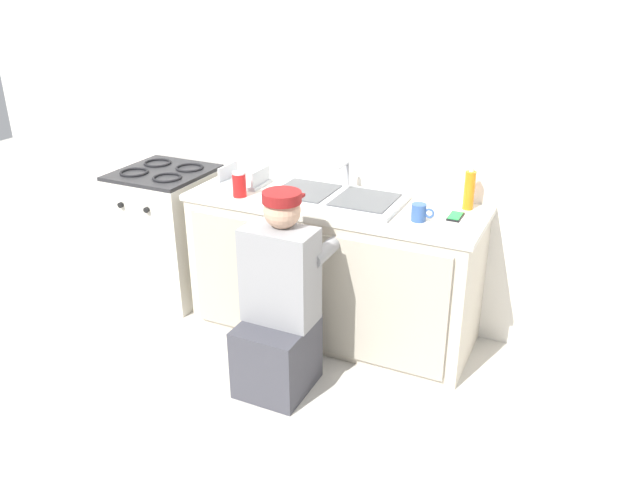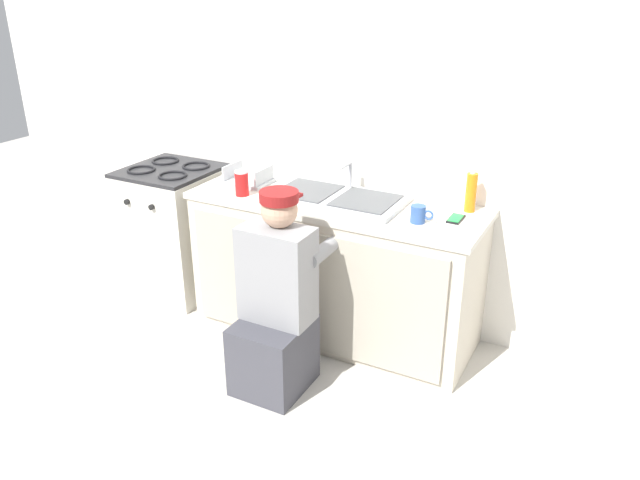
{
  "view_description": "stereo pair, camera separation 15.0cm",
  "coord_description": "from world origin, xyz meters",
  "px_view_note": "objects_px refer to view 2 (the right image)",
  "views": [
    {
      "loc": [
        1.38,
        -2.85,
        2.12
      ],
      "look_at": [
        0.0,
        0.1,
        0.7
      ],
      "focal_mm": 35.0,
      "sensor_mm": 36.0,
      "label": 1
    },
    {
      "loc": [
        1.52,
        -2.78,
        2.12
      ],
      "look_at": [
        0.0,
        0.1,
        0.7
      ],
      "focal_mm": 35.0,
      "sensor_mm": 36.0,
      "label": 2
    }
  ],
  "objects_px": {
    "stove_range": "(175,230)",
    "plumber_person": "(276,309)",
    "cell_phone": "(456,219)",
    "soap_bottle_orange": "(471,192)",
    "sink_double_basin": "(336,197)",
    "dish_rack_tray": "(248,179)",
    "soda_cup_red": "(242,183)",
    "coffee_mug": "(419,214)"
  },
  "relations": [
    {
      "from": "sink_double_basin",
      "to": "soda_cup_red",
      "type": "distance_m",
      "value": 0.57
    },
    {
      "from": "cell_phone",
      "to": "soap_bottle_orange",
      "type": "height_order",
      "value": "soap_bottle_orange"
    },
    {
      "from": "plumber_person",
      "to": "dish_rack_tray",
      "type": "height_order",
      "value": "plumber_person"
    },
    {
      "from": "plumber_person",
      "to": "soap_bottle_orange",
      "type": "bearing_deg",
      "value": 47.09
    },
    {
      "from": "sink_double_basin",
      "to": "plumber_person",
      "type": "xyz_separation_m",
      "value": [
        -0.03,
        -0.64,
        -0.43
      ]
    },
    {
      "from": "soda_cup_red",
      "to": "soap_bottle_orange",
      "type": "bearing_deg",
      "value": 16.04
    },
    {
      "from": "sink_double_basin",
      "to": "dish_rack_tray",
      "type": "bearing_deg",
      "value": 176.64
    },
    {
      "from": "plumber_person",
      "to": "soda_cup_red",
      "type": "distance_m",
      "value": 0.84
    },
    {
      "from": "soda_cup_red",
      "to": "coffee_mug",
      "type": "height_order",
      "value": "soda_cup_red"
    },
    {
      "from": "sink_double_basin",
      "to": "cell_phone",
      "type": "bearing_deg",
      "value": 2.23
    },
    {
      "from": "stove_range",
      "to": "soda_cup_red",
      "type": "relative_size",
      "value": 5.95
    },
    {
      "from": "sink_double_basin",
      "to": "soap_bottle_orange",
      "type": "height_order",
      "value": "soap_bottle_orange"
    },
    {
      "from": "cell_phone",
      "to": "stove_range",
      "type": "bearing_deg",
      "value": -179.13
    },
    {
      "from": "cell_phone",
      "to": "soap_bottle_orange",
      "type": "bearing_deg",
      "value": 79.87
    },
    {
      "from": "stove_range",
      "to": "cell_phone",
      "type": "bearing_deg",
      "value": 0.87
    },
    {
      "from": "plumber_person",
      "to": "cell_phone",
      "type": "xyz_separation_m",
      "value": [
        0.74,
        0.67,
        0.42
      ]
    },
    {
      "from": "stove_range",
      "to": "dish_rack_tray",
      "type": "bearing_deg",
      "value": 3.72
    },
    {
      "from": "coffee_mug",
      "to": "stove_range",
      "type": "bearing_deg",
      "value": 176.72
    },
    {
      "from": "cell_phone",
      "to": "coffee_mug",
      "type": "bearing_deg",
      "value": -141.55
    },
    {
      "from": "soda_cup_red",
      "to": "soap_bottle_orange",
      "type": "height_order",
      "value": "soap_bottle_orange"
    },
    {
      "from": "stove_range",
      "to": "plumber_person",
      "type": "relative_size",
      "value": 0.82
    },
    {
      "from": "stove_range",
      "to": "soap_bottle_orange",
      "type": "bearing_deg",
      "value": 5.49
    },
    {
      "from": "sink_double_basin",
      "to": "stove_range",
      "type": "bearing_deg",
      "value": -179.9
    },
    {
      "from": "sink_double_basin",
      "to": "soap_bottle_orange",
      "type": "relative_size",
      "value": 3.2
    },
    {
      "from": "sink_double_basin",
      "to": "dish_rack_tray",
      "type": "distance_m",
      "value": 0.64
    },
    {
      "from": "stove_range",
      "to": "plumber_person",
      "type": "distance_m",
      "value": 1.37
    },
    {
      "from": "plumber_person",
      "to": "coffee_mug",
      "type": "bearing_deg",
      "value": 42.96
    },
    {
      "from": "stove_range",
      "to": "coffee_mug",
      "type": "distance_m",
      "value": 1.86
    },
    {
      "from": "plumber_person",
      "to": "soap_bottle_orange",
      "type": "distance_m",
      "value": 1.25
    },
    {
      "from": "stove_range",
      "to": "soap_bottle_orange",
      "type": "distance_m",
      "value": 2.07
    },
    {
      "from": "soda_cup_red",
      "to": "cell_phone",
      "type": "xyz_separation_m",
      "value": [
        1.25,
        0.21,
        -0.07
      ]
    },
    {
      "from": "plumber_person",
      "to": "soap_bottle_orange",
      "type": "relative_size",
      "value": 4.42
    },
    {
      "from": "sink_double_basin",
      "to": "coffee_mug",
      "type": "relative_size",
      "value": 6.35
    },
    {
      "from": "sink_double_basin",
      "to": "soda_cup_red",
      "type": "height_order",
      "value": "sink_double_basin"
    },
    {
      "from": "dish_rack_tray",
      "to": "soap_bottle_orange",
      "type": "bearing_deg",
      "value": 6.26
    },
    {
      "from": "plumber_person",
      "to": "soap_bottle_orange",
      "type": "height_order",
      "value": "soap_bottle_orange"
    },
    {
      "from": "sink_double_basin",
      "to": "dish_rack_tray",
      "type": "relative_size",
      "value": 2.86
    },
    {
      "from": "soda_cup_red",
      "to": "cell_phone",
      "type": "height_order",
      "value": "soda_cup_red"
    },
    {
      "from": "coffee_mug",
      "to": "cell_phone",
      "type": "bearing_deg",
      "value": 38.45
    },
    {
      "from": "dish_rack_tray",
      "to": "soap_bottle_orange",
      "type": "relative_size",
      "value": 1.12
    },
    {
      "from": "sink_double_basin",
      "to": "stove_range",
      "type": "distance_m",
      "value": 1.33
    },
    {
      "from": "sink_double_basin",
      "to": "cell_phone",
      "type": "xyz_separation_m",
      "value": [
        0.71,
        0.03,
        -0.01
      ]
    }
  ]
}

